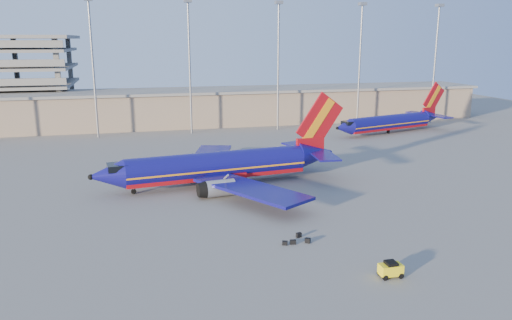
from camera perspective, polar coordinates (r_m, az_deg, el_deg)
The scene contains 7 objects.
ground at distance 69.39m, azimuth 1.29°, elevation -3.47°, with size 220.00×220.00×0.00m, color slate.
terminal_building at distance 126.07m, azimuth -1.24°, elevation 6.29°, with size 122.00×16.00×8.50m.
light_mast_row at distance 112.29m, azimuth -2.44°, elevation 12.16°, with size 101.60×1.60×28.65m.
aircraft_main at distance 71.59m, azimuth -3.79°, elevation -0.69°, with size 37.64×36.01×12.77m.
aircraft_second at distance 115.35m, azimuth 15.23°, elevation 4.21°, with size 31.19×15.48×10.83m.
baggage_tug at distance 46.37m, azimuth 15.14°, elevation -11.93°, with size 2.02×1.23×1.45m.
luggage_pile at distance 52.28m, azimuth 4.80°, elevation -9.11°, with size 3.09×2.15×0.51m.
Camera 1 is at (-17.49, -63.98, 20.38)m, focal length 35.00 mm.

